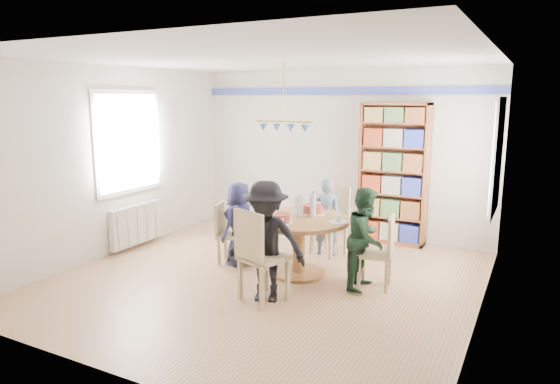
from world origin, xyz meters
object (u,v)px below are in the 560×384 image
Objects in this scene: chair_right at (382,249)px; chair_far at (332,216)px; person_left at (239,224)px; dining_table at (299,233)px; person_far at (326,217)px; chair_left at (227,230)px; person_near at (266,242)px; person_right at (366,238)px; radiator at (136,224)px; chair_near at (257,252)px; bookshelf at (393,175)px.

chair_right is 1.46m from chair_far.
person_left is (-1.97, -0.03, 0.08)m from chair_right.
chair_far reaches higher than dining_table.
chair_right is at bearing 126.90° from person_far.
person_left is at bearing 11.08° from chair_left.
person_left is 0.83× the size of person_near.
person_near is (1.10, -0.88, 0.22)m from chair_left.
person_right is (1.97, -0.01, 0.15)m from chair_left.
person_near is at bearing -90.10° from chair_far.
dining_table reaches higher than radiator.
chair_left is (-1.07, -0.03, -0.09)m from dining_table.
chair_near is 1.93m from person_far.
person_far reaches higher than chair_near.
person_far is (2.71, 0.98, 0.21)m from radiator.
chair_far is 2.06m from chair_near.
chair_right is (1.07, 0.03, -0.07)m from dining_table.
radiator is 2.97m from chair_far.
chair_far is at bearing 88.11° from dining_table.
person_far reaches higher than chair_right.
chair_left is 1.43m from chair_near.
chair_far is (1.10, 1.09, 0.08)m from chair_left.
radiator is at bearing -178.75° from chair_right.
chair_near is (-1.09, -1.04, 0.09)m from chair_right.
dining_table is 1.07m from chair_right.
chair_left is at bearing 28.72° from person_far.
person_right is at bearing -0.24° from chair_left.
person_left is at bearing 117.17° from person_near.
chair_near is at bearing -19.55° from radiator.
person_near reaches higher than chair_far.
dining_table is at bearing 88.61° from chair_near.
radiator is at bearing 6.51° from person_far.
dining_table is 1.07m from chair_left.
chair_right is 1.42m from person_near.
dining_table is at bearing -108.38° from bookshelf.
person_near is at bearing -137.65° from chair_right.
chair_right is 0.78× the size of person_left.
person_right is 2.10m from bookshelf.
person_left is (-0.90, -0.00, 0.01)m from dining_table.
chair_right is at bearing 1.25° from radiator.
person_far is at bearing -122.15° from bookshelf.
bookshelf reaches higher than person_left.
chair_far is at bearing 38.60° from person_right.
chair_right reaches higher than dining_table.
person_right reaches higher than chair_left.
chair_right is 0.65× the size of person_near.
dining_table is 0.93m from person_far.
radiator is 0.89× the size of person_far.
person_right is at bearing -83.34° from bookshelf.
person_left is at bearing -179.98° from dining_table.
chair_left is at bearing 90.10° from person_right.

